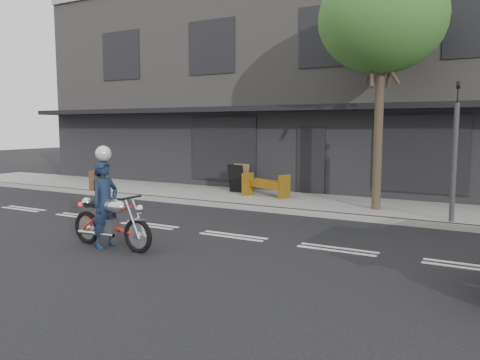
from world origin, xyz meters
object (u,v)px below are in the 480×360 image
construction_barrier (263,186)px  sandwich_board (236,179)px  motorcycle (111,220)px  rider (105,204)px  traffic_light_pole (454,160)px  street_tree (382,20)px

construction_barrier → sandwich_board: 1.47m
motorcycle → rider: (-0.15, 0.00, 0.32)m
construction_barrier → rider: bearing=-92.9°
motorcycle → traffic_light_pole: bearing=45.1°
rider → sandwich_board: rider is taller
traffic_light_pole → construction_barrier: 5.90m
motorcycle → rider: bearing=-177.5°
motorcycle → construction_barrier: 6.59m
street_tree → sandwich_board: bearing=169.2°
rider → sandwich_board: bearing=10.4°
traffic_light_pole → construction_barrier: (-5.68, 1.19, -1.10)m
motorcycle → street_tree: bearing=60.8°
street_tree → sandwich_board: (-5.01, 0.95, -4.63)m
motorcycle → rider: 0.35m
street_tree → traffic_light_pole: (2.00, -0.85, -3.63)m
traffic_light_pole → motorcycle: bearing=-137.4°
street_tree → motorcycle: street_tree is taller
construction_barrier → sandwich_board: (-1.34, 0.62, 0.10)m
sandwich_board → construction_barrier: bearing=-20.6°
motorcycle → rider: rider is taller
street_tree → motorcycle: size_ratio=3.15×
street_tree → sandwich_board: 6.89m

